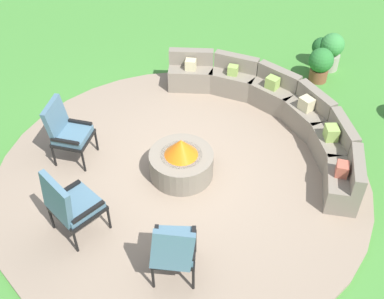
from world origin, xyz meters
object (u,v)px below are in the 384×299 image
Objects in this scene: lounge_chair_back_left at (174,248)px; potted_plant_3 at (321,64)px; lounge_chair_front_left at (67,130)px; lounge_chair_front_right at (70,204)px; curved_stone_bench at (276,111)px; potted_plant_2 at (331,50)px; fire_pit at (181,161)px; potted_plant_1 at (321,50)px.

lounge_chair_back_left reaches higher than potted_plant_3.
lounge_chair_back_left is at bearing 52.10° from lounge_chair_front_left.
lounge_chair_back_left is at bearing 17.90° from lounge_chair_front_right.
lounge_chair_back_left is at bearing -65.59° from curved_stone_bench.
lounge_chair_front_left reaches higher than potted_plant_3.
potted_plant_3 is (0.16, -0.49, -0.04)m from potted_plant_2.
lounge_chair_back_left is 1.34× the size of potted_plant_2.
fire_pit is 1.82m from lounge_chair_front_right.
potted_plant_2 reaches higher than potted_plant_3.
lounge_chair_front_left is at bearing 146.98° from lounge_chair_front_right.
lounge_chair_front_left is 1.03× the size of lounge_chair_back_left.
potted_plant_1 is (0.45, 5.25, -0.26)m from lounge_chair_front_left.
curved_stone_bench is 6.47× the size of potted_plant_3.
lounge_chair_front_right is at bearing -80.88° from potted_plant_1.
lounge_chair_front_left is 1.54× the size of potted_plant_3.
potted_plant_1 is at bearing 136.46° from lounge_chair_front_left.
curved_stone_bench reaches higher than potted_plant_2.
potted_plant_1 is (-0.95, 5.89, -0.27)m from lounge_chair_front_right.
lounge_chair_back_left is (2.75, 0.04, -0.02)m from lounge_chair_front_left.
curved_stone_bench is (-0.02, 1.99, 0.03)m from fire_pit.
potted_plant_3 is at bearing 61.59° from lounge_chair_back_left.
potted_plant_2 is at bearing 99.65° from fire_pit.
potted_plant_3 is at bearing 98.45° from fire_pit.
lounge_chair_front_left is at bearing 130.36° from lounge_chair_back_left.
potted_plant_3 is (-1.93, 4.80, -0.22)m from lounge_chair_back_left.
fire_pit is at bearing -77.51° from potted_plant_1.
fire_pit is at bearing 82.69° from lounge_chair_front_right.
lounge_chair_back_left is at bearing -66.25° from potted_plant_1.
potted_plant_3 is (0.81, 4.83, -0.23)m from lounge_chair_front_left.
fire_pit is at bearing -81.55° from potted_plant_3.
lounge_chair_front_right is 1.10× the size of lounge_chair_back_left.
lounge_chair_front_left is 5.28m from potted_plant_1.
lounge_chair_front_right reaches higher than lounge_chair_back_left.
lounge_chair_front_right is 1.47× the size of potted_plant_2.
lounge_chair_front_right is at bearing -88.79° from fire_pit.
potted_plant_1 is at bearing 102.49° from fire_pit.
potted_plant_3 is (-0.55, 3.67, 0.05)m from fire_pit.
lounge_chair_front_left is 1.53m from lounge_chair_front_right.
curved_stone_bench is 7.26× the size of potted_plant_1.
lounge_chair_front_right is 1.84× the size of potted_plant_1.
fire_pit is 0.87× the size of lounge_chair_front_right.
lounge_chair_back_left is (1.35, 0.67, -0.03)m from lounge_chair_front_right.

